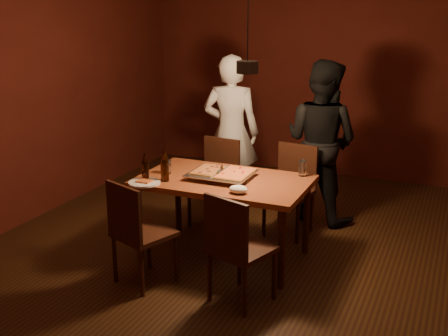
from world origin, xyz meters
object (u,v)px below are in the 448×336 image
at_px(beer_bottle_b, 165,166).
at_px(diner_dark, 321,141).
at_px(chair_near_right, 235,240).
at_px(beer_bottle_a, 145,167).
at_px(chair_far_left, 217,173).
at_px(dining_table, 224,187).
at_px(diner_white, 231,132).
at_px(plate_slice, 144,182).
at_px(chair_near_left, 135,225).
at_px(pizza_tray, 221,175).
at_px(pendant_lamp, 247,66).
at_px(chair_far_right, 293,181).

relative_size(beer_bottle_b, diner_dark, 0.16).
xyz_separation_m(chair_near_right, beer_bottle_a, (-1.04, 0.45, 0.33)).
bearing_deg(chair_far_left, beer_bottle_b, 93.77).
height_order(dining_table, diner_white, diner_white).
bearing_deg(plate_slice, diner_white, 86.32).
distance_m(beer_bottle_a, beer_bottle_b, 0.18).
bearing_deg(chair_far_left, diner_white, -77.32).
bearing_deg(diner_white, chair_near_left, 80.37).
height_order(chair_near_left, pizza_tray, chair_near_left).
height_order(chair_near_left, beer_bottle_b, beer_bottle_b).
height_order(pizza_tray, beer_bottle_b, beer_bottle_b).
bearing_deg(chair_near_right, beer_bottle_a, 175.58).
relative_size(pizza_tray, beer_bottle_a, 2.29).
bearing_deg(dining_table, beer_bottle_a, -153.64).
bearing_deg(plate_slice, pendant_lamp, 23.71).
relative_size(chair_near_left, beer_bottle_b, 1.96).
height_order(beer_bottle_a, pendant_lamp, pendant_lamp).
height_order(chair_near_right, diner_white, diner_white).
bearing_deg(diner_white, plate_slice, 75.72).
relative_size(beer_bottle_a, diner_white, 0.14).
height_order(chair_far_left, beer_bottle_a, beer_bottle_a).
height_order(chair_near_right, beer_bottle_b, beer_bottle_b).
bearing_deg(chair_far_right, pizza_tray, 69.72).
bearing_deg(pizza_tray, diner_dark, 69.95).
relative_size(beer_bottle_a, beer_bottle_b, 0.87).
relative_size(chair_far_right, plate_slice, 1.74).
bearing_deg(chair_near_left, beer_bottle_b, 111.79).
xyz_separation_m(dining_table, plate_slice, (-0.58, -0.40, 0.08)).
bearing_deg(chair_far_left, pendant_lamp, 134.54).
bearing_deg(dining_table, diner_white, 110.23).
bearing_deg(pendant_lamp, plate_slice, -156.29).
relative_size(dining_table, chair_far_right, 3.09).
bearing_deg(diner_white, chair_far_right, 141.66).
distance_m(chair_far_left, plate_slice, 1.19).
xyz_separation_m(chair_far_right, chair_near_left, (-0.83, -1.62, 0.00)).
relative_size(chair_far_right, pendant_lamp, 0.44).
distance_m(chair_near_right, plate_slice, 1.08).
height_order(chair_near_left, pendant_lamp, pendant_lamp).
bearing_deg(beer_bottle_b, chair_far_right, 52.25).
bearing_deg(pizza_tray, chair_far_right, 66.66).
bearing_deg(chair_near_left, plate_slice, 130.39).
bearing_deg(beer_bottle_a, dining_table, 26.36).
relative_size(beer_bottle_b, diner_white, 0.16).
bearing_deg(chair_far_right, diner_white, -20.39).
xyz_separation_m(dining_table, diner_white, (-0.47, 1.28, 0.19)).
xyz_separation_m(pizza_tray, beer_bottle_b, (-0.42, -0.28, 0.11)).
xyz_separation_m(dining_table, chair_near_right, (0.42, -0.75, -0.14)).
bearing_deg(chair_far_right, chair_near_right, 98.26).
height_order(chair_far_left, chair_near_left, same).
xyz_separation_m(chair_near_left, diner_white, (-0.04, 2.07, 0.33)).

